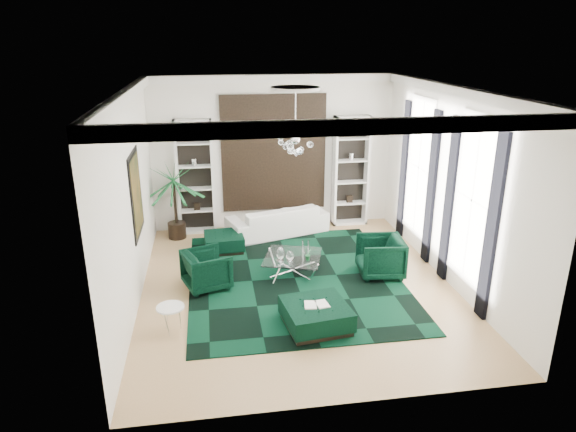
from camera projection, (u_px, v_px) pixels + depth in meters
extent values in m
cube|color=tan|center=(297.00, 286.00, 10.13)|extent=(6.00, 7.00, 0.02)
cube|color=white|center=(299.00, 88.00, 8.86)|extent=(6.00, 7.00, 0.02)
cube|color=white|center=(273.00, 153.00, 12.76)|extent=(6.00, 0.02, 3.80)
cube|color=white|center=(348.00, 276.00, 6.22)|extent=(6.00, 0.02, 3.80)
cube|color=white|center=(130.00, 201.00, 9.05)|extent=(0.02, 7.00, 3.80)
cube|color=white|center=(451.00, 186.00, 9.93)|extent=(0.02, 7.00, 3.80)
cylinder|color=white|center=(296.00, 88.00, 9.15)|extent=(0.90, 0.90, 0.05)
cube|color=black|center=(274.00, 153.00, 12.72)|extent=(2.50, 0.06, 2.80)
cube|color=black|center=(137.00, 194.00, 9.63)|extent=(0.04, 1.30, 1.60)
cube|color=white|center=(472.00, 200.00, 9.09)|extent=(0.03, 1.10, 2.90)
cube|color=black|center=(492.00, 229.00, 8.44)|extent=(0.07, 0.30, 3.25)
cube|color=black|center=(449.00, 201.00, 9.90)|extent=(0.07, 0.30, 3.25)
cube|color=white|center=(419.00, 168.00, 11.33)|extent=(0.03, 1.10, 2.90)
cube|color=black|center=(431.00, 188.00, 10.68)|extent=(0.07, 0.30, 3.25)
cube|color=black|center=(404.00, 170.00, 12.13)|extent=(0.07, 0.30, 3.25)
cube|color=black|center=(295.00, 278.00, 10.40)|extent=(4.20, 5.00, 0.02)
imported|color=white|center=(277.00, 220.00, 12.66)|extent=(2.62, 1.64, 0.71)
imported|color=black|center=(207.00, 270.00, 9.93)|extent=(1.05, 1.03, 0.76)
imported|color=black|center=(380.00, 257.00, 10.43)|extent=(0.98, 0.95, 0.82)
cube|color=black|center=(224.00, 242.00, 11.73)|extent=(0.91, 0.91, 0.38)
cube|color=black|center=(316.00, 316.00, 8.62)|extent=(1.17, 1.17, 0.42)
cube|color=white|center=(316.00, 304.00, 8.55)|extent=(0.41, 0.28, 0.03)
cylinder|color=white|center=(171.00, 319.00, 8.50)|extent=(0.47, 0.47, 0.44)
imported|color=#1A6632|center=(308.00, 255.00, 10.29)|extent=(0.17, 0.16, 0.24)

